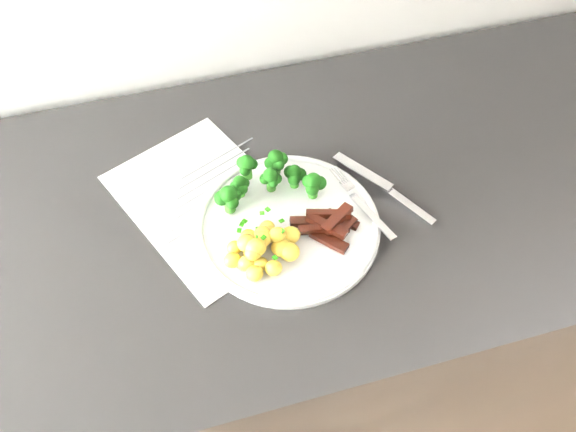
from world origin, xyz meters
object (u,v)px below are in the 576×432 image
(plate, at_px, (288,225))
(potatoes, at_px, (263,247))
(fork, at_px, (364,205))
(counter, at_px, (239,349))
(beef_strips, at_px, (329,225))
(broccoli, at_px, (267,179))
(knife, at_px, (396,196))
(recipe_paper, at_px, (206,202))

(plate, xyz_separation_m, potatoes, (-0.05, -0.04, 0.02))
(plate, xyz_separation_m, fork, (0.12, -0.00, 0.01))
(counter, xyz_separation_m, fork, (0.22, -0.04, 0.48))
(plate, distance_m, beef_strips, 0.06)
(broccoli, relative_size, potatoes, 1.44)
(potatoes, bearing_deg, broccoli, 71.97)
(counter, relative_size, broccoli, 14.55)
(potatoes, height_order, fork, potatoes)
(plate, distance_m, knife, 0.18)
(broccoli, height_order, potatoes, broccoli)
(broccoli, bearing_deg, plate, -78.56)
(counter, distance_m, beef_strips, 0.51)
(counter, distance_m, recipe_paper, 0.47)
(recipe_paper, height_order, potatoes, potatoes)
(potatoes, xyz_separation_m, fork, (0.17, 0.04, -0.01))
(recipe_paper, distance_m, fork, 0.24)
(potatoes, distance_m, knife, 0.23)
(recipe_paper, bearing_deg, counter, -74.72)
(potatoes, bearing_deg, plate, 39.32)
(counter, height_order, recipe_paper, recipe_paper)
(fork, bearing_deg, beef_strips, -160.29)
(beef_strips, xyz_separation_m, fork, (0.06, 0.02, -0.00))
(plate, distance_m, potatoes, 0.07)
(knife, bearing_deg, broccoli, 161.99)
(plate, bearing_deg, broccoli, 101.44)
(broccoli, relative_size, knife, 0.98)
(broccoli, xyz_separation_m, potatoes, (-0.04, -0.11, -0.02))
(broccoli, bearing_deg, fork, -28.42)
(fork, bearing_deg, plate, 178.44)
(beef_strips, distance_m, fork, 0.07)
(knife, bearing_deg, potatoes, -168.29)
(plate, height_order, fork, fork)
(plate, height_order, broccoli, broccoli)
(broccoli, bearing_deg, potatoes, -108.03)
(broccoli, bearing_deg, counter, -162.56)
(plate, relative_size, beef_strips, 2.70)
(potatoes, xyz_separation_m, knife, (0.22, 0.05, -0.02))
(recipe_paper, bearing_deg, broccoli, -8.17)
(plate, relative_size, broccoli, 1.62)
(recipe_paper, distance_m, broccoli, 0.10)
(potatoes, bearing_deg, knife, 11.71)
(recipe_paper, bearing_deg, fork, -20.53)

